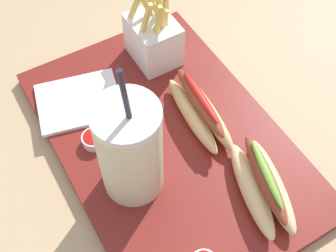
{
  "coord_description": "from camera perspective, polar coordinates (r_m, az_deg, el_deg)",
  "views": [
    {
      "loc": [
        0.33,
        -0.2,
        0.6
      ],
      "look_at": [
        0.0,
        0.0,
        0.05
      ],
      "focal_mm": 47.07,
      "sensor_mm": 36.0,
      "label": 1
    }
  ],
  "objects": [
    {
      "name": "ground_plane",
      "position": [
        0.73,
        0.0,
        -2.71
      ],
      "size": [
        2.4,
        2.4,
        0.02
      ],
      "primitive_type": "cube",
      "color": "tan"
    },
    {
      "name": "hot_dog_2",
      "position": [
        0.65,
        12.14,
        -7.48
      ],
      "size": [
        0.17,
        0.1,
        0.06
      ],
      "color": "#E5C689",
      "rests_on": "food_tray"
    },
    {
      "name": "napkin_stack",
      "position": [
        0.75,
        -11.45,
        3.17
      ],
      "size": [
        0.14,
        0.16,
        0.01
      ],
      "primitive_type": "cube",
      "rotation": [
        0.0,
        0.0,
        -0.24
      ],
      "color": "white",
      "rests_on": "food_tray"
    },
    {
      "name": "hot_dog_1",
      "position": [
        0.7,
        4.06,
        2.14
      ],
      "size": [
        0.17,
        0.06,
        0.06
      ],
      "color": "#DBB775",
      "rests_on": "food_tray"
    },
    {
      "name": "ketchup_cup_2",
      "position": [
        0.7,
        -9.62,
        -1.69
      ],
      "size": [
        0.04,
        0.04,
        0.02
      ],
      "color": "white",
      "rests_on": "food_tray"
    },
    {
      "name": "soda_cup",
      "position": [
        0.59,
        -4.94,
        -3.13
      ],
      "size": [
        0.09,
        0.09,
        0.25
      ],
      "color": "beige",
      "rests_on": "food_tray"
    },
    {
      "name": "food_tray",
      "position": [
        0.71,
        0.0,
        -1.85
      ],
      "size": [
        0.5,
        0.33,
        0.02
      ],
      "primitive_type": "cube",
      "color": "maroon",
      "rests_on": "ground_plane"
    },
    {
      "name": "fries_basket",
      "position": [
        0.78,
        -1.89,
        11.3
      ],
      "size": [
        0.09,
        0.07,
        0.16
      ],
      "color": "white",
      "rests_on": "food_tray"
    }
  ]
}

